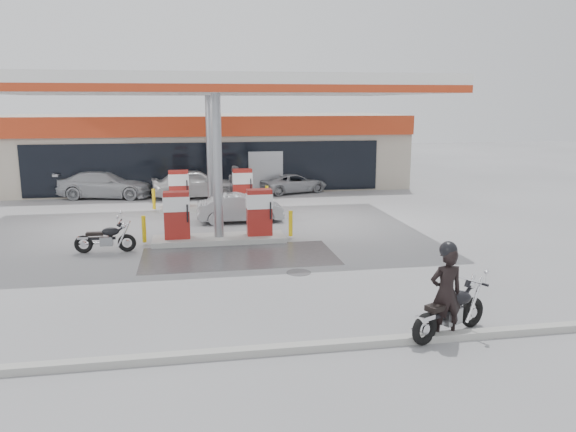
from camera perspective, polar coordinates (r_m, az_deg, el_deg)
name	(u,v)px	position (r m, az deg, el deg)	size (l,w,h in m)	color
ground	(223,257)	(17.56, -6.62, -4.16)	(90.00, 90.00, 0.00)	gray
wet_patch	(239,256)	(17.59, -4.99, -4.09)	(6.00, 3.00, 0.00)	#4C4C4F
drain_cover	(299,272)	(15.89, 1.09, -5.75)	(0.70, 0.70, 0.01)	#38383A
kerb	(246,352)	(10.96, -4.24, -13.60)	(28.00, 0.25, 0.15)	gray
store_building	(205,150)	(32.94, -8.46, 6.69)	(22.00, 8.22, 4.00)	#AA9F8F
canopy	(211,87)	(21.91, -7.80, 12.86)	(16.00, 10.02, 5.51)	silver
pump_island_near	(219,221)	(19.33, -7.04, -0.54)	(5.14, 1.30, 1.78)	#9E9E99
pump_island_far	(211,194)	(25.22, -7.81, 2.27)	(5.14, 1.30, 1.78)	#9E9E99
main_motorcycle	(451,312)	(12.12, 16.20, -9.36)	(2.03, 1.17, 1.12)	black
biker_main	(446,293)	(11.82, 15.74, -7.55)	(0.69, 0.45, 1.90)	black
parked_motorcycle	(106,239)	(18.77, -17.99, -2.24)	(1.92, 0.74, 0.99)	black
sedan_white	(195,183)	(28.36, -9.44, 3.29)	(1.72, 4.28, 1.46)	#BDBEBF
attendant	(235,183)	(27.35, -5.40, 3.36)	(0.83, 0.65, 1.71)	#4F4F53
hatchback_silver	(240,208)	(22.44, -4.88, 0.81)	(1.20, 3.43, 1.13)	gray
parked_car_left	(106,184)	(29.45, -18.05, 3.07)	(1.89, 4.65, 1.35)	#A2A5AA
parked_car_right	(294,183)	(29.69, 0.58, 3.37)	(1.67, 3.63, 1.01)	#9A9CA2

